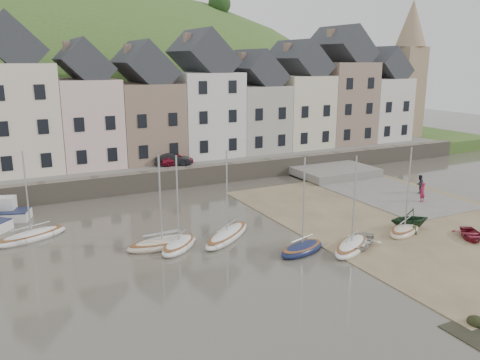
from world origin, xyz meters
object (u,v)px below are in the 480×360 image
person_red (422,192)px  rowboat_white (359,242)px  sailboat_0 (31,236)px  rowboat_green (410,219)px  car_right (173,159)px  rowboat_red (471,234)px  person_dark (420,184)px  car_left (176,159)px

person_red → rowboat_white: bearing=16.8°
sailboat_0 → rowboat_green: bearing=-22.5°
rowboat_green → car_right: size_ratio=0.81×
car_right → rowboat_white: bearing=-148.7°
rowboat_red → car_right: bearing=153.5°
sailboat_0 → rowboat_green: sailboat_0 is taller
sailboat_0 → rowboat_red: (26.53, -13.28, 0.09)m
person_dark → car_right: (-18.09, 14.76, 1.23)m
rowboat_green → rowboat_white: bearing=-64.9°
sailboat_0 → rowboat_green: size_ratio=2.18×
sailboat_0 → rowboat_white: bearing=-30.7°
sailboat_0 → rowboat_white: (18.72, -11.10, 0.15)m
rowboat_white → person_red: person_red is taller
rowboat_white → rowboat_red: (7.81, -2.18, -0.06)m
sailboat_0 → person_dark: size_ratio=3.75×
rowboat_green → car_left: bearing=-141.3°
rowboat_white → rowboat_red: rowboat_white is taller
car_left → rowboat_red: bearing=-154.3°
rowboat_white → rowboat_red: size_ratio=1.20×
rowboat_green → person_dark: person_dark is taller
sailboat_0 → rowboat_red: size_ratio=2.25×
rowboat_green → sailboat_0: bearing=-98.6°
sailboat_0 → person_red: (30.17, -5.56, 0.70)m
car_left → person_red: bearing=-137.5°
person_red → car_left: 23.15m
rowboat_red → car_right: 27.66m
person_dark → car_right: bearing=-56.7°
rowboat_green → car_right: bearing=-140.5°
person_dark → car_left: 23.10m
rowboat_red → car_left: car_left is taller
person_red → car_left: bearing=-55.8°
car_left → car_right: bearing=89.4°
sailboat_0 → car_right: bearing=38.9°
person_dark → car_right: 23.38m
car_left → car_right: car_right is taller
sailboat_0 → car_left: size_ratio=1.86×
rowboat_green → person_dark: size_ratio=1.72×
rowboat_green → rowboat_red: (2.32, -3.27, -0.47)m
car_left → rowboat_white: bearing=-169.6°
car_left → sailboat_0: bearing=127.6°
rowboat_red → sailboat_0: bearing=-170.2°
rowboat_green → person_red: person_red is taller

